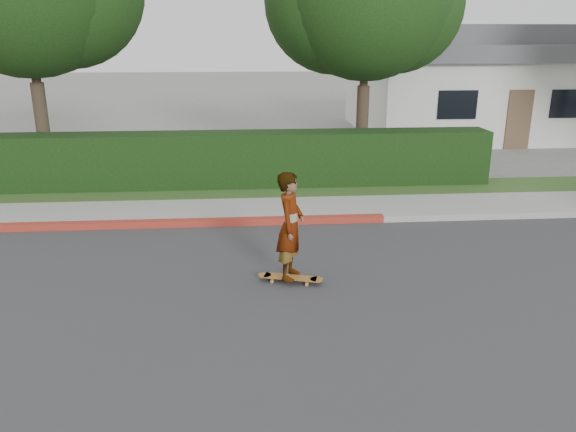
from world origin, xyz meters
name	(u,v)px	position (x,y,z in m)	size (l,w,h in m)	color
ground	(382,310)	(0.00, 0.00, 0.00)	(120.00, 120.00, 0.00)	slate
road	(382,309)	(0.00, 0.00, 0.01)	(60.00, 8.00, 0.01)	#2D2D30
curb_far	(338,219)	(0.00, 4.10, 0.07)	(60.00, 0.20, 0.15)	#9E9E99
curb_red_section	(103,225)	(-5.00, 4.10, 0.08)	(12.00, 0.21, 0.15)	maroon
sidewalk_far	(331,208)	(0.00, 5.00, 0.06)	(60.00, 1.60, 0.12)	gray
planting_strip	(322,191)	(0.00, 6.60, 0.05)	(60.00, 1.60, 0.10)	#2D4C1E
hedge	(206,161)	(-3.00, 7.20, 0.75)	(15.00, 1.00, 1.50)	black
house	(482,81)	(8.00, 16.00, 2.10)	(10.60, 8.60, 4.30)	beige
skateboard	(290,278)	(-1.29, 1.05, 0.09)	(1.10, 0.51, 0.10)	#B88032
skateboarder	(290,226)	(-1.29, 1.05, 0.99)	(0.64, 0.42, 1.76)	white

